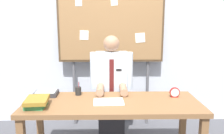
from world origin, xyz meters
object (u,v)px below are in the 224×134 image
book_stack (36,102)px  pen_holder (78,91)px  desk_clock (175,93)px  desk (112,109)px  person (111,93)px  bulletin_board (111,21)px  open_notebook (109,102)px  paper_tray (46,93)px

book_stack → pen_holder: bearing=46.1°
book_stack → desk_clock: bearing=10.8°
desk → person: (0.00, 0.54, 0.01)m
person → bulletin_board: bulletin_board is taller
open_notebook → desk_clock: bearing=11.7°
pen_holder → desk_clock: bearing=-5.4°
book_stack → desk_clock: 1.52m
bulletin_board → open_notebook: (-0.04, -1.05, -0.85)m
book_stack → desk_clock: (1.49, 0.28, 0.00)m
bulletin_board → book_stack: size_ratio=7.27×
desk_clock → paper_tray: (-1.49, 0.09, -0.02)m
desk → book_stack: bearing=-169.3°
bulletin_board → open_notebook: size_ratio=6.98×
book_stack → desk_clock: desk_clock is taller
desk_clock → pen_holder: pen_holder is taller
paper_tray → bulletin_board: bearing=46.4°
open_notebook → desk_clock: desk_clock is taller
desk → open_notebook: 0.10m
desk → person: size_ratio=1.33×
person → pen_holder: person is taller
paper_tray → book_stack: bearing=-90.4°
open_notebook → paper_tray: size_ratio=1.23×
person → desk_clock: (0.72, -0.41, 0.13)m
bulletin_board → desk: bearing=-90.0°
person → bulletin_board: size_ratio=0.64×
desk_clock → pen_holder: (-1.11, 0.11, -0.00)m
person → desk_clock: size_ratio=12.39×
desk_clock → book_stack: bearing=-169.2°
person → paper_tray: bearing=-157.5°
pen_holder → person: bearing=37.0°
person → bulletin_board: 1.05m
person → open_notebook: (-0.04, -0.56, 0.08)m
person → open_notebook: size_ratio=4.44×
open_notebook → desk: bearing=26.5°
open_notebook → paper_tray: 0.77m
desk → book_stack: 0.80m
person → open_notebook: person is taller
pen_holder → book_stack: bearing=-133.9°
bulletin_board → book_stack: (-0.77, -1.18, -0.81)m
person → bulletin_board: (-0.00, 0.49, 0.93)m
desk → paper_tray: paper_tray is taller
book_stack → paper_tray: 0.37m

